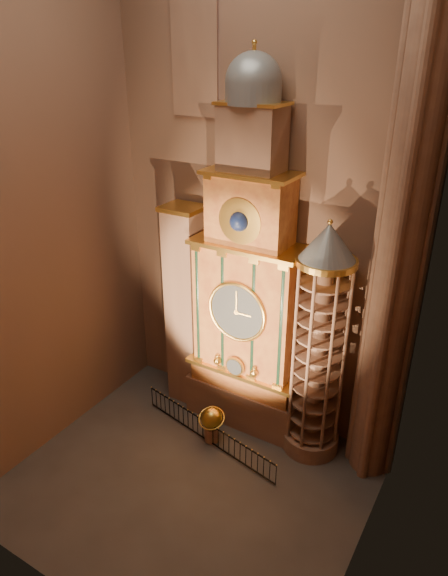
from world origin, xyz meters
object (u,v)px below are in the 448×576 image
Objects in this scene: astronomical_clock at (248,295)px; celestial_globe at (212,422)px; iron_railing at (208,432)px; stair_turret at (319,347)px; portrait_tower at (186,308)px.

astronomical_clock is 9.41× the size of celestial_globe.
celestial_globe is 0.23× the size of iron_railing.
celestial_globe is (-4.04, -2.01, -4.20)m from stair_turret.
stair_turret is 6.62m from iron_railing.
iron_railing is (-4.12, -2.21, -4.69)m from stair_turret.
stair_turret reaches higher than iron_railing.
portrait_tower is 5.49m from celestial_globe.
stair_turret is (6.90, -0.28, 0.12)m from portrait_tower.
iron_railing is at bearing -104.14° from astronomical_clock.
astronomical_clock is 1.64× the size of portrait_tower.
astronomical_clock is at bearing 175.70° from stair_turret.
astronomical_clock is at bearing 76.59° from celestial_globe.
astronomical_clock is 2.18× the size of iron_railing.
celestial_globe is (2.86, -2.29, -4.09)m from portrait_tower.
portrait_tower reaches higher than celestial_globe.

